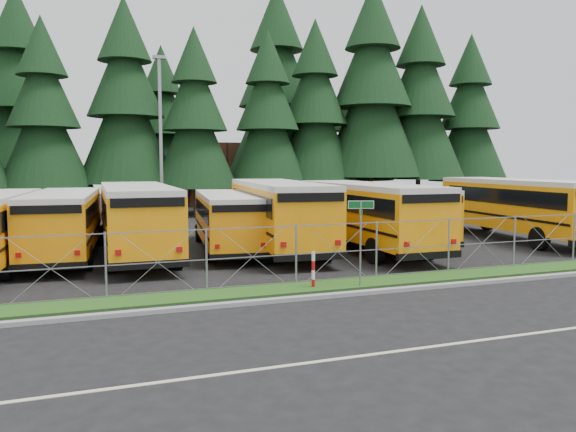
% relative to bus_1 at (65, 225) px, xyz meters
% --- Properties ---
extents(ground, '(120.00, 120.00, 0.00)m').
position_rel_bus_1_xyz_m(ground, '(11.34, -7.05, -1.41)').
color(ground, black).
rests_on(ground, ground).
extents(curb, '(50.00, 0.25, 0.12)m').
position_rel_bus_1_xyz_m(curb, '(11.34, -10.15, -1.35)').
color(curb, gray).
rests_on(curb, ground).
extents(grass_verge, '(50.00, 1.40, 0.06)m').
position_rel_bus_1_xyz_m(grass_verge, '(11.34, -8.75, -1.38)').
color(grass_verge, '#1C4D16').
rests_on(grass_verge, ground).
extents(road_lane_line, '(50.00, 0.12, 0.01)m').
position_rel_bus_1_xyz_m(road_lane_line, '(11.34, -15.05, -1.40)').
color(road_lane_line, beige).
rests_on(road_lane_line, ground).
extents(chainlink_fence, '(44.00, 0.10, 2.00)m').
position_rel_bus_1_xyz_m(chainlink_fence, '(11.34, -8.05, -0.41)').
color(chainlink_fence, gray).
rests_on(chainlink_fence, ground).
extents(brick_building, '(22.00, 10.00, 6.00)m').
position_rel_bus_1_xyz_m(brick_building, '(17.34, 32.95, 1.59)').
color(brick_building, brown).
rests_on(brick_building, ground).
extents(bus_1, '(3.37, 10.89, 2.81)m').
position_rel_bus_1_xyz_m(bus_1, '(0.00, 0.00, 0.00)').
color(bus_1, orange).
rests_on(bus_1, ground).
extents(bus_2, '(2.91, 11.77, 3.08)m').
position_rel_bus_1_xyz_m(bus_2, '(2.87, -0.63, 0.13)').
color(bus_2, orange).
rests_on(bus_2, ground).
extents(bus_3, '(3.63, 10.31, 2.65)m').
position_rel_bus_1_xyz_m(bus_3, '(6.86, -0.32, -0.08)').
color(bus_3, orange).
rests_on(bus_3, ground).
extents(bus_4, '(4.06, 12.31, 3.17)m').
position_rel_bus_1_xyz_m(bus_4, '(9.08, -0.95, 0.18)').
color(bus_4, orange).
rests_on(bus_4, ground).
extents(bus_5, '(2.90, 11.82, 3.09)m').
position_rel_bus_1_xyz_m(bus_5, '(12.87, -2.22, 0.14)').
color(bus_5, orange).
rests_on(bus_5, ground).
extents(bus_6, '(3.99, 11.07, 2.84)m').
position_rel_bus_1_xyz_m(bus_6, '(15.47, -0.30, 0.01)').
color(bus_6, orange).
rests_on(bus_6, ground).
extents(bus_east, '(3.70, 12.27, 3.17)m').
position_rel_bus_1_xyz_m(bus_east, '(21.92, -1.73, 0.18)').
color(bus_east, orange).
rests_on(bus_east, ground).
extents(street_sign, '(0.81, 0.53, 2.81)m').
position_rel_bus_1_xyz_m(street_sign, '(9.13, -9.17, 0.63)').
color(street_sign, gray).
rests_on(street_sign, ground).
extents(striped_bollard, '(0.11, 0.11, 1.20)m').
position_rel_bus_1_xyz_m(striped_bollard, '(7.61, -8.86, -0.81)').
color(striped_bollard, '#B20C0C').
rests_on(striped_bollard, ground).
extents(light_standard, '(0.70, 0.35, 10.14)m').
position_rel_bus_1_xyz_m(light_standard, '(5.09, 8.17, 4.10)').
color(light_standard, gray).
rests_on(light_standard, ground).
extents(conifer_2, '(6.57, 6.57, 14.52)m').
position_rel_bus_1_xyz_m(conifer_2, '(-1.75, 19.25, 5.86)').
color(conifer_2, black).
rests_on(conifer_2, ground).
extents(conifer_3, '(7.55, 7.55, 16.69)m').
position_rel_bus_1_xyz_m(conifer_3, '(4.04, 20.15, 6.94)').
color(conifer_3, black).
rests_on(conifer_3, ground).
extents(conifer_4, '(6.50, 6.50, 14.38)m').
position_rel_bus_1_xyz_m(conifer_4, '(9.00, 18.28, 5.78)').
color(conifer_4, black).
rests_on(conifer_4, ground).
extents(conifer_5, '(6.66, 6.66, 14.73)m').
position_rel_bus_1_xyz_m(conifer_5, '(14.97, 18.51, 5.96)').
color(conifer_5, black).
rests_on(conifer_5, ground).
extents(conifer_6, '(7.24, 7.24, 16.01)m').
position_rel_bus_1_xyz_m(conifer_6, '(19.31, 19.02, 6.60)').
color(conifer_6, black).
rests_on(conifer_6, ground).
extents(conifer_7, '(8.78, 8.78, 19.42)m').
position_rel_bus_1_xyz_m(conifer_7, '(24.26, 18.18, 8.31)').
color(conifer_7, black).
rests_on(conifer_7, ground).
extents(conifer_8, '(8.06, 8.06, 17.83)m').
position_rel_bus_1_xyz_m(conifer_8, '(29.02, 18.14, 7.51)').
color(conifer_8, black).
rests_on(conifer_8, ground).
extents(conifer_9, '(7.15, 7.15, 15.82)m').
position_rel_bus_1_xyz_m(conifer_9, '(34.51, 18.35, 6.50)').
color(conifer_9, black).
rests_on(conifer_9, ground).
extents(conifer_10, '(8.50, 8.50, 18.80)m').
position_rel_bus_1_xyz_m(conifer_10, '(-4.08, 27.52, 8.00)').
color(conifer_10, black).
rests_on(conifer_10, ground).
extents(conifer_11, '(6.57, 6.57, 14.54)m').
position_rel_bus_1_xyz_m(conifer_11, '(7.63, 26.77, 5.87)').
color(conifer_11, black).
rests_on(conifer_11, ground).
extents(conifer_12, '(9.19, 9.19, 20.33)m').
position_rel_bus_1_xyz_m(conifer_12, '(17.88, 24.74, 8.76)').
color(conifer_12, black).
rests_on(conifer_12, ground).
extents(conifer_13, '(7.13, 7.13, 15.77)m').
position_rel_bus_1_xyz_m(conifer_13, '(26.39, 24.83, 6.48)').
color(conifer_13, black).
rests_on(conifer_13, ground).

